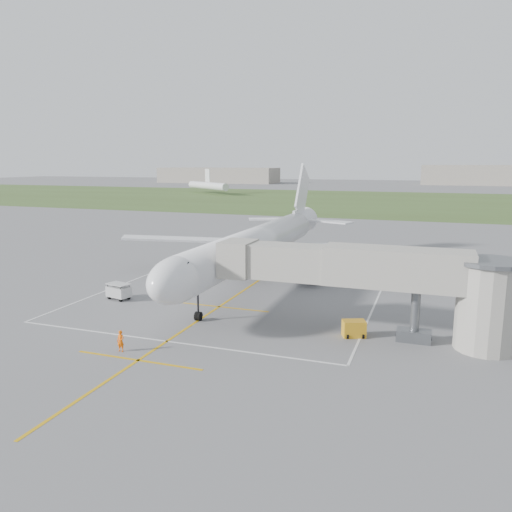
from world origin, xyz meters
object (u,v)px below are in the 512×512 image
(gpu_unit, at_px, (354,329))
(ramp_worker_nose, at_px, (121,341))
(baggage_cart, at_px, (119,291))
(ramp_worker_wing, at_px, (198,269))
(airliner, at_px, (257,245))
(jet_bridge, at_px, (386,279))

(gpu_unit, bearing_deg, ramp_worker_nose, -172.54)
(baggage_cart, xyz_separation_m, ramp_worker_wing, (2.76, 12.30, -0.00))
(airliner, bearing_deg, jet_bridge, -42.19)
(gpu_unit, relative_size, ramp_worker_nose, 1.30)
(airliner, relative_size, jet_bridge, 2.00)
(airliner, bearing_deg, baggage_cart, -132.17)
(airliner, height_order, gpu_unit, airliner)
(baggage_cart, relative_size, ramp_worker_nose, 1.65)
(gpu_unit, distance_m, ramp_worker_wing, 26.29)
(airliner, relative_size, gpu_unit, 22.63)
(airliner, bearing_deg, gpu_unit, -47.67)
(jet_bridge, relative_size, ramp_worker_nose, 14.72)
(ramp_worker_wing, bearing_deg, baggage_cart, 128.16)
(jet_bridge, height_order, ramp_worker_nose, jet_bridge)
(gpu_unit, relative_size, baggage_cart, 0.79)
(jet_bridge, relative_size, ramp_worker_wing, 13.99)
(jet_bridge, xyz_separation_m, ramp_worker_nose, (-17.84, -9.47, -3.95))
(jet_bridge, xyz_separation_m, ramp_worker_wing, (-23.59, 14.81, -3.91))
(baggage_cart, bearing_deg, jet_bridge, 8.98)
(ramp_worker_wing, bearing_deg, jet_bridge, -161.32)
(jet_bridge, relative_size, gpu_unit, 11.33)
(airliner, distance_m, ramp_worker_nose, 24.08)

